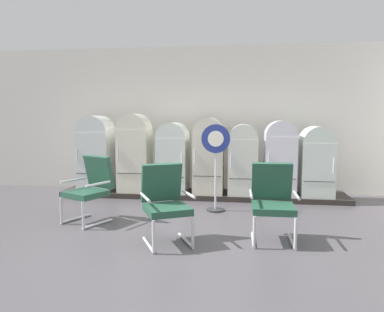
{
  "coord_description": "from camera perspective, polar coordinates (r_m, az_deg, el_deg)",
  "views": [
    {
      "loc": [
        0.81,
        -4.45,
        1.67
      ],
      "look_at": [
        -0.17,
        2.75,
        0.88
      ],
      "focal_mm": 33.95,
      "sensor_mm": 36.0,
      "label": 1
    }
  ],
  "objects": [
    {
      "name": "refrigerator_4",
      "position": [
        7.39,
        8.0,
        -0.19
      ],
      "size": [
        0.58,
        0.63,
        1.42
      ],
      "color": "silver",
      "rests_on": "display_plinth"
    },
    {
      "name": "refrigerator_6",
      "position": [
        7.58,
        18.93,
        -0.49
      ],
      "size": [
        0.62,
        0.71,
        1.38
      ],
      "color": "silver",
      "rests_on": "display_plinth"
    },
    {
      "name": "refrigerator_0",
      "position": [
        8.0,
        -14.84,
        0.79
      ],
      "size": [
        0.68,
        0.64,
        1.59
      ],
      "color": "silver",
      "rests_on": "display_plinth"
    },
    {
      "name": "armchair_center",
      "position": [
        4.86,
        -4.25,
        -6.87
      ],
      "size": [
        0.8,
        0.84,
        1.04
      ],
      "color": "silver",
      "rests_on": "ground"
    },
    {
      "name": "refrigerator_1",
      "position": [
        7.69,
        -8.99,
        0.89
      ],
      "size": [
        0.64,
        0.61,
        1.63
      ],
      "color": "silver",
      "rests_on": "display_plinth"
    },
    {
      "name": "refrigerator_2",
      "position": [
        7.57,
        -2.99,
        0.12
      ],
      "size": [
        0.61,
        0.73,
        1.45
      ],
      "color": "silver",
      "rests_on": "display_plinth"
    },
    {
      "name": "refrigerator_5",
      "position": [
        7.42,
        13.66,
        0.02
      ],
      "size": [
        0.61,
        0.62,
        1.49
      ],
      "color": "white",
      "rests_on": "display_plinth"
    },
    {
      "name": "armchair_left",
      "position": [
        6.02,
        -15.62,
        -4.54
      ],
      "size": [
        0.79,
        0.84,
        1.04
      ],
      "color": "silver",
      "rests_on": "ground"
    },
    {
      "name": "refrigerator_3",
      "position": [
        7.45,
        2.65,
        0.45
      ],
      "size": [
        0.61,
        0.7,
        1.54
      ],
      "color": "beige",
      "rests_on": "display_plinth"
    },
    {
      "name": "display_plinth",
      "position": [
        7.69,
        1.54,
        -5.94
      ],
      "size": [
        5.9,
        0.95,
        0.1
      ],
      "primitive_type": "cube",
      "color": "#2E2824",
      "rests_on": "ground"
    },
    {
      "name": "sign_stand",
      "position": [
        6.39,
        3.73,
        -1.65
      ],
      "size": [
        0.5,
        0.32,
        1.54
      ],
      "color": "#2D2D30",
      "rests_on": "ground"
    },
    {
      "name": "armchair_right",
      "position": [
        5.04,
        12.54,
        -6.53
      ],
      "size": [
        0.62,
        0.67,
        1.04
      ],
      "color": "silver",
      "rests_on": "ground"
    },
    {
      "name": "ground",
      "position": [
        4.83,
        -2.46,
        -14.35
      ],
      "size": [
        12.0,
        10.0,
        0.05
      ],
      "primitive_type": "cube",
      "color": "#4A464C"
    },
    {
      "name": "back_wall",
      "position": [
        8.15,
        2.06,
        5.82
      ],
      "size": [
        11.76,
        0.12,
        3.2
      ],
      "color": "silver",
      "rests_on": "ground"
    }
  ]
}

